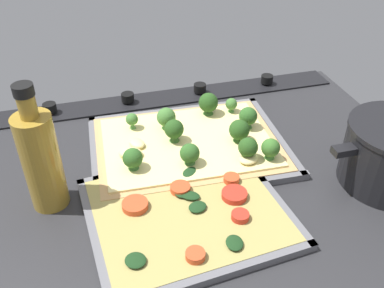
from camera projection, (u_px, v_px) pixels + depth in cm
name	position (u px, v px, depth cm)	size (l,w,h in cm)	color
ground_plane	(199.00, 182.00, 75.39)	(82.77, 63.05, 3.00)	#28282B
stove_control_panel	(165.00, 97.00, 96.19)	(79.46, 7.00, 2.60)	black
baking_tray_front	(189.00, 147.00, 80.73)	(37.03, 28.59, 1.30)	slate
broccoli_pizza	(193.00, 140.00, 79.76)	(34.53, 26.10, 5.97)	tan
baking_tray_back	(187.00, 214.00, 66.35)	(32.21, 28.74, 1.30)	slate
veggie_pizza_back	(188.00, 210.00, 66.00)	(29.61, 26.14, 1.90)	#A19451
oil_bottle	(41.00, 159.00, 64.02)	(5.79, 5.79, 21.22)	olive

